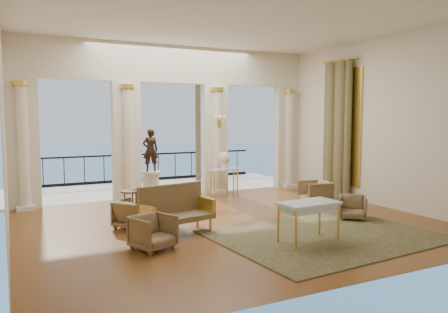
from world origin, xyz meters
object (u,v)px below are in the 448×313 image
settee (175,209)px  armchair_a (153,230)px  game_table (309,206)px  console_table (224,173)px  statue (150,150)px  side_table (131,195)px  armchair_b (353,206)px  pedestal (151,192)px  armchair_c (315,192)px  armchair_d (133,213)px

settee → armchair_a: bearing=-141.8°
game_table → console_table: (0.77, 5.17, -0.01)m
armchair_a → settee: 1.16m
statue → side_table: statue is taller
armchair_b → console_table: bearing=148.1°
console_table → game_table: bearing=-108.1°
pedestal → statue: statue is taller
armchair_c → side_table: bearing=-81.7°
console_table → statue: bearing=-168.2°
settee → game_table: size_ratio=1.35×
armchair_b → game_table: bearing=-112.8°
armchair_a → armchair_b: 4.90m
armchair_c → console_table: bearing=-137.0°
settee → statue: statue is taller
statue → armchair_c: bearing=168.5°
armchair_a → game_table: game_table is taller
armchair_b → side_table: (-4.76, 1.88, 0.34)m
settee → pedestal: pedestal is taller
armchair_a → console_table: (3.56, 4.27, 0.35)m
armchair_b → settee: (-4.15, 0.70, 0.18)m
settee → side_table: (-0.61, 1.18, 0.15)m
armchair_b → pedestal: (-3.94, 3.07, 0.17)m
armchair_a → statue: size_ratio=0.64×
pedestal → side_table: bearing=-124.5°
armchair_d → settee: bearing=-176.7°
armchair_a → side_table: 2.08m
armchair_b → side_table: bearing=-161.5°
pedestal → statue: bearing=-90.0°
statue → console_table: size_ratio=1.17×
settee → game_table: (2.05, -1.78, 0.21)m
armchair_c → armchair_d: size_ratio=1.11×
armchair_b → armchair_d: (-4.83, 1.50, 0.02)m
game_table → console_table: console_table is taller
pedestal → console_table: size_ratio=1.09×
armchair_c → settee: size_ratio=0.47×
armchair_c → side_table: (-4.96, 0.23, 0.27)m
side_table → armchair_b: bearing=-21.5°
armchair_b → armchair_d: 5.06m
armchair_b → console_table: (-1.33, 4.10, 0.38)m
game_table → statue: 4.62m
armchair_a → armchair_d: size_ratio=1.02×
armchair_c → statue: 4.53m
console_table → armchair_a: bearing=-139.4°
armchair_a → statue: (0.96, 3.25, 1.21)m
game_table → armchair_b: bearing=23.3°
console_table → side_table: bearing=-156.7°
armchair_b → game_table: (-2.10, -1.08, 0.39)m
armchair_d → side_table: side_table is taller
armchair_c → side_table: 4.98m
armchair_a → armchair_c: 5.41m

